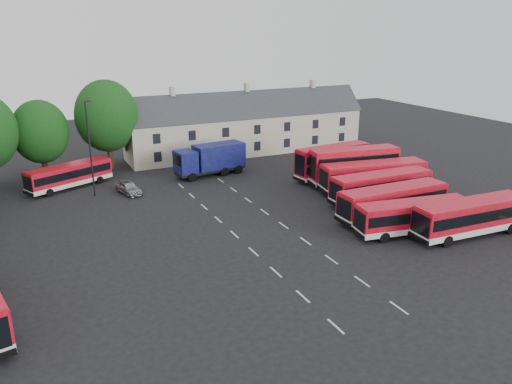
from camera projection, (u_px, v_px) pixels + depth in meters
ground at (244, 243)px, 42.93m from camera, size 140.00×140.00×0.00m
lane_markings at (260, 230)px, 45.66m from camera, size 5.15×33.80×0.01m
terrace_houses at (247, 126)px, 73.15m from camera, size 35.70×7.13×10.06m
bus_row_a at (472, 215)px, 43.89m from camera, size 11.51×3.13×3.23m
bus_row_b at (413, 215)px, 44.29m from camera, size 10.91×4.07×3.01m
bus_row_c at (393, 200)px, 47.74m from camera, size 11.36×2.65×3.21m
bus_row_d at (381, 185)px, 52.23m from camera, size 11.41×2.83×3.21m
bus_row_e at (373, 174)px, 55.59m from camera, size 12.32×4.68×3.40m
bus_dd_south at (354, 164)px, 58.14m from camera, size 10.84×3.88×4.35m
bus_dd_north at (332, 160)px, 60.64m from camera, size 10.05×3.27×4.05m
bus_north at (69, 174)px, 57.08m from camera, size 9.90×6.18×2.79m
box_truck at (211, 158)px, 61.96m from camera, size 9.09×3.84×3.86m
silver_car at (128, 187)px, 55.44m from camera, size 2.62×4.45×1.42m
lamppost at (90, 146)px, 53.19m from camera, size 0.72×0.28×10.44m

